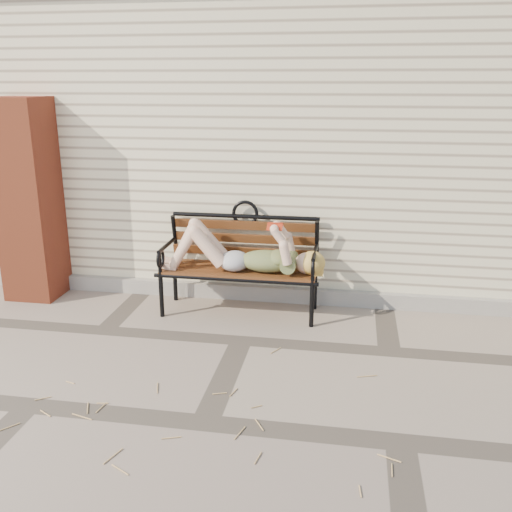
# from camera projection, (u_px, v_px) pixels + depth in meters

# --- Properties ---
(ground) EXTENTS (80.00, 80.00, 0.00)m
(ground) POSITION_uv_depth(u_px,v_px,m) (241.00, 341.00, 4.91)
(ground) COLOR gray
(ground) RESTS_ON ground
(house_wall) EXTENTS (8.00, 4.00, 3.00)m
(house_wall) POSITION_uv_depth(u_px,v_px,m) (285.00, 133.00, 7.29)
(house_wall) COLOR beige
(house_wall) RESTS_ON ground
(foundation_strip) EXTENTS (8.00, 0.10, 0.15)m
(foundation_strip) POSITION_uv_depth(u_px,v_px,m) (259.00, 293.00, 5.80)
(foundation_strip) COLOR #9E988F
(foundation_strip) RESTS_ON ground
(brick_pillar) EXTENTS (0.50, 0.50, 2.00)m
(brick_pillar) POSITION_uv_depth(u_px,v_px,m) (29.00, 200.00, 5.69)
(brick_pillar) COLOR #983D22
(brick_pillar) RESTS_ON ground
(garden_bench) EXTENTS (1.60, 0.64, 1.04)m
(garden_bench) POSITION_uv_depth(u_px,v_px,m) (241.00, 252.00, 5.43)
(garden_bench) COLOR black
(garden_bench) RESTS_ON ground
(reading_woman) EXTENTS (1.51, 0.34, 0.48)m
(reading_woman) POSITION_uv_depth(u_px,v_px,m) (240.00, 252.00, 5.30)
(reading_woman) COLOR #093944
(reading_woman) RESTS_ON ground
(straw_scatter) EXTENTS (2.78, 1.54, 0.01)m
(straw_scatter) POSITION_uv_depth(u_px,v_px,m) (178.00, 378.00, 4.28)
(straw_scatter) COLOR tan
(straw_scatter) RESTS_ON ground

